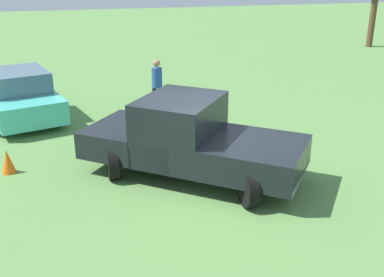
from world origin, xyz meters
TOP-DOWN VIEW (x-y plane):
  - ground_plane at (0.00, 0.00)m, footprint 80.00×80.00m
  - pickup_truck at (0.39, 0.23)m, footprint 4.49×4.98m
  - sedan_near at (5.78, 4.19)m, footprint 4.70×3.00m
  - person_bystander at (5.12, -0.00)m, footprint 0.44×0.44m
  - traffic_cone at (1.54, 4.12)m, footprint 0.32×0.32m

SIDE VIEW (x-z plane):
  - ground_plane at x=0.00m, z-range 0.00..0.00m
  - traffic_cone at x=1.54m, z-range 0.00..0.55m
  - sedan_near at x=5.78m, z-range -0.05..1.42m
  - pickup_truck at x=0.39m, z-range 0.02..1.81m
  - person_bystander at x=5.12m, z-range 0.11..1.80m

